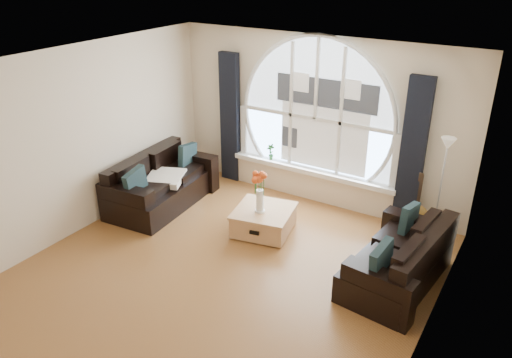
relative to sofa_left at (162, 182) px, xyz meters
name	(u,v)px	position (x,y,z in m)	size (l,w,h in m)	color
ground	(219,278)	(1.98, -1.19, -0.40)	(5.00, 5.50, 0.01)	brown
ceiling	(212,69)	(1.98, -1.19, 2.30)	(5.00, 5.50, 0.01)	silver
wall_back	(316,121)	(1.98, 1.56, 0.95)	(5.00, 0.01, 2.70)	beige
wall_front	(2,316)	(1.98, -3.94, 0.95)	(5.00, 0.01, 2.70)	beige
wall_left	(73,144)	(-0.52, -1.19, 0.95)	(0.01, 5.50, 2.70)	beige
wall_right	(432,243)	(4.48, -1.19, 0.95)	(0.01, 5.50, 2.70)	beige
attic_slope	(414,137)	(4.18, -1.19, 1.95)	(0.92, 5.50, 0.72)	silver
arched_window	(317,105)	(1.98, 1.53, 1.23)	(2.60, 0.06, 2.15)	silver
window_sill	(311,171)	(1.98, 1.46, 0.11)	(2.90, 0.22, 0.08)	white
window_frame	(316,105)	(1.98, 1.50, 1.23)	(2.76, 0.08, 2.15)	white
neighbor_house	(324,114)	(2.13, 1.52, 1.10)	(1.70, 0.02, 1.50)	silver
curtain_left	(230,118)	(0.38, 1.44, 0.75)	(0.35, 0.12, 2.30)	black
curtain_right	(412,154)	(3.58, 1.44, 0.75)	(0.35, 0.12, 2.30)	black
sofa_left	(162,182)	(0.00, 0.00, 0.00)	(0.92, 1.85, 0.82)	black
sofa_right	(398,255)	(3.92, -0.08, 0.00)	(0.85, 1.70, 0.76)	black
coffee_chest	(264,219)	(1.87, 0.12, -0.20)	(0.83, 0.83, 0.41)	tan
throw_blanket	(166,178)	(0.09, -0.01, 0.10)	(0.55, 0.55, 0.10)	silver
vase_flowers	(260,188)	(1.85, 0.03, 0.36)	(0.24, 0.24, 0.70)	white
floor_lamp	(440,192)	(4.09, 1.13, 0.40)	(0.24, 0.24, 1.60)	#B2B2B2
guitar	(419,204)	(3.83, 1.16, 0.13)	(0.36, 0.24, 1.06)	olive
potted_plant	(271,152)	(1.20, 1.46, 0.29)	(0.14, 0.10, 0.27)	#1E6023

